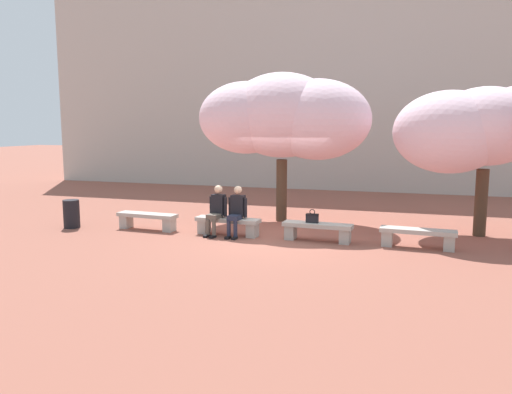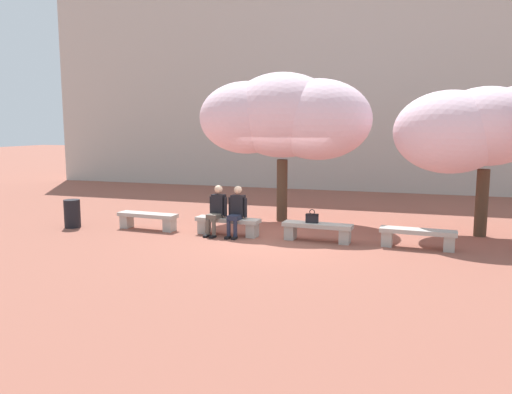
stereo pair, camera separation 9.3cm
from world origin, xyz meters
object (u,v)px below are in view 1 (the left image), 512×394
(stone_bench_near_east, at_px, (418,235))
(person_seated_right, at_px, (237,209))
(person_seated_left, at_px, (217,208))
(cherry_tree_main, at_px, (284,118))
(stone_bench_near_west, at_px, (228,224))
(cherry_tree_secondary, at_px, (477,128))
(trash_bin, at_px, (71,214))
(stone_bench_center, at_px, (317,229))
(handbag, at_px, (312,218))
(stone_bench_west_end, at_px, (147,219))

(stone_bench_near_east, distance_m, person_seated_right, 4.44)
(person_seated_left, distance_m, cherry_tree_main, 3.54)
(stone_bench_near_west, xyz_separation_m, person_seated_left, (-0.28, -0.05, 0.40))
(cherry_tree_secondary, bearing_deg, person_seated_right, -161.46)
(cherry_tree_main, xyz_separation_m, trash_bin, (-5.39, -2.71, -2.66))
(stone_bench_center, relative_size, person_seated_left, 1.34)
(person_seated_left, xyz_separation_m, cherry_tree_secondary, (6.29, 1.93, 2.07))
(cherry_tree_secondary, bearing_deg, stone_bench_center, -152.93)
(stone_bench_near_west, distance_m, handbag, 2.22)
(stone_bench_center, xyz_separation_m, handbag, (-0.14, 0.02, 0.28))
(stone_bench_near_west, distance_m, cherry_tree_main, 3.70)
(stone_bench_near_west, xyz_separation_m, handbag, (2.20, 0.02, 0.28))
(handbag, bearing_deg, cherry_tree_main, 119.44)
(stone_bench_west_end, xyz_separation_m, person_seated_left, (2.06, -0.05, 0.40))
(stone_bench_near_east, bearing_deg, cherry_tree_secondary, 54.76)
(stone_bench_near_east, xyz_separation_m, trash_bin, (-9.17, -0.40, 0.09))
(person_seated_left, relative_size, cherry_tree_secondary, 0.31)
(stone_bench_west_end, height_order, handbag, handbag)
(stone_bench_west_end, distance_m, handbag, 4.56)
(person_seated_left, distance_m, trash_bin, 4.23)
(handbag, xyz_separation_m, cherry_tree_secondary, (3.81, 1.85, 2.19))
(cherry_tree_main, bearing_deg, person_seated_left, -116.69)
(stone_bench_near_west, relative_size, stone_bench_center, 1.00)
(stone_bench_near_east, bearing_deg, stone_bench_west_end, 180.00)
(person_seated_right, bearing_deg, trash_bin, -175.82)
(stone_bench_near_east, distance_m, cherry_tree_main, 5.21)
(stone_bench_near_west, bearing_deg, stone_bench_west_end, -180.00)
(cherry_tree_secondary, bearing_deg, stone_bench_near_east, -125.24)
(person_seated_left, xyz_separation_m, person_seated_right, (0.54, -0.00, 0.00))
(handbag, relative_size, cherry_tree_secondary, 0.08)
(cherry_tree_main, xyz_separation_m, cherry_tree_secondary, (5.10, -0.44, -0.28))
(person_seated_left, bearing_deg, stone_bench_center, 1.15)
(stone_bench_west_end, height_order, stone_bench_center, same)
(cherry_tree_secondary, bearing_deg, person_seated_left, -162.97)
(stone_bench_west_end, distance_m, stone_bench_near_east, 7.03)
(person_seated_right, distance_m, cherry_tree_secondary, 6.40)
(stone_bench_center, distance_m, handbag, 0.31)
(stone_bench_west_end, bearing_deg, trash_bin, -169.40)
(stone_bench_near_west, xyz_separation_m, person_seated_right, (0.26, -0.05, 0.40))
(stone_bench_west_end, bearing_deg, person_seated_left, -1.46)
(stone_bench_west_end, relative_size, stone_bench_near_west, 1.00)
(stone_bench_center, xyz_separation_m, cherry_tree_main, (-1.43, 2.31, 2.75))
(stone_bench_near_west, height_order, cherry_tree_secondary, cherry_tree_secondary)
(trash_bin, bearing_deg, handbag, 3.60)
(stone_bench_near_west, bearing_deg, person_seated_left, -169.34)
(stone_bench_near_west, xyz_separation_m, stone_bench_near_east, (4.69, -0.00, 0.00))
(stone_bench_near_west, height_order, handbag, handbag)
(stone_bench_center, relative_size, trash_bin, 2.22)
(cherry_tree_main, bearing_deg, stone_bench_near_east, -31.50)
(stone_bench_west_end, xyz_separation_m, handbag, (4.55, 0.02, 0.28))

